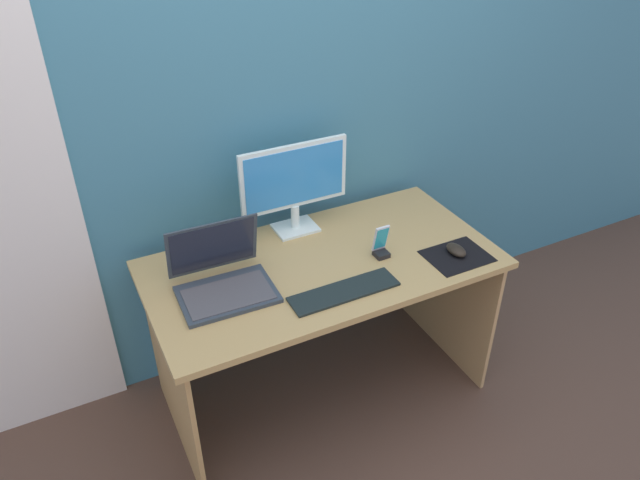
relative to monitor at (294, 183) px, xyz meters
name	(u,v)px	position (x,y,z in m)	size (l,w,h in m)	color
ground_plane	(322,387)	(-0.01, -0.27, -0.93)	(8.00, 8.00, 0.00)	#4F392D
wall_back	(274,96)	(-0.01, 0.17, 0.32)	(6.00, 0.04, 2.50)	teal
desk	(322,291)	(-0.01, -0.27, -0.37)	(1.39, 0.71, 0.71)	tan
monitor	(294,183)	(0.00, 0.00, 0.00)	(0.47, 0.14, 0.39)	white
laptop	(222,278)	(-0.42, -0.26, -0.17)	(0.36, 0.31, 0.25)	#303A45
keyboard_external	(344,291)	(-0.02, -0.48, -0.22)	(0.42, 0.12, 0.01)	black
mousepad	(457,256)	(0.49, -0.48, -0.22)	(0.25, 0.20, 0.00)	black
mouse	(456,250)	(0.50, -0.47, -0.20)	(0.06, 0.10, 0.04)	black
phone_in_dock	(381,245)	(0.22, -0.33, -0.17)	(0.06, 0.06, 0.14)	black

